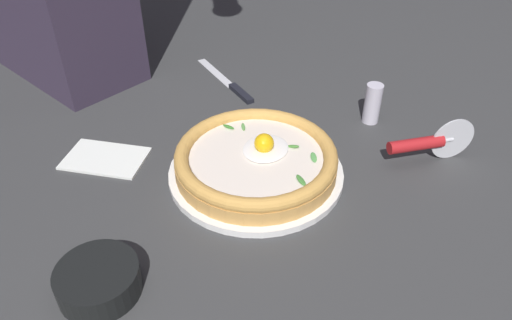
{
  "coord_description": "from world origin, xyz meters",
  "views": [
    {
      "loc": [
        0.56,
        0.35,
        0.52
      ],
      "look_at": [
        0.01,
        0.03,
        0.03
      ],
      "focal_mm": 33.93,
      "sensor_mm": 36.0,
      "label": 1
    }
  ],
  "objects_px": {
    "pizza": "(256,159)",
    "folded_napkin": "(105,157)",
    "pepper_shaker": "(373,103)",
    "pizza_cutter": "(427,143)",
    "table_knife": "(232,86)",
    "side_bowl": "(98,280)"
  },
  "relations": [
    {
      "from": "pizza",
      "to": "folded_napkin",
      "type": "distance_m",
      "value": 0.27
    },
    {
      "from": "side_bowl",
      "to": "pepper_shaker",
      "type": "height_order",
      "value": "pepper_shaker"
    },
    {
      "from": "side_bowl",
      "to": "folded_napkin",
      "type": "relative_size",
      "value": 0.77
    },
    {
      "from": "pizza",
      "to": "folded_napkin",
      "type": "relative_size",
      "value": 1.92
    },
    {
      "from": "pizza",
      "to": "side_bowl",
      "type": "bearing_deg",
      "value": -10.32
    },
    {
      "from": "pizza",
      "to": "table_knife",
      "type": "distance_m",
      "value": 0.31
    },
    {
      "from": "table_knife",
      "to": "pepper_shaker",
      "type": "height_order",
      "value": "pepper_shaker"
    },
    {
      "from": "pizza_cutter",
      "to": "folded_napkin",
      "type": "bearing_deg",
      "value": -60.51
    },
    {
      "from": "pizza_cutter",
      "to": "table_knife",
      "type": "relative_size",
      "value": 0.57
    },
    {
      "from": "pizza",
      "to": "folded_napkin",
      "type": "xyz_separation_m",
      "value": [
        0.1,
        -0.25,
        -0.03
      ]
    },
    {
      "from": "pizza",
      "to": "pepper_shaker",
      "type": "height_order",
      "value": "pepper_shaker"
    },
    {
      "from": "pizza_cutter",
      "to": "table_knife",
      "type": "bearing_deg",
      "value": -97.58
    },
    {
      "from": "pepper_shaker",
      "to": "pizza_cutter",
      "type": "bearing_deg",
      "value": 57.69
    },
    {
      "from": "table_knife",
      "to": "pizza",
      "type": "bearing_deg",
      "value": 39.97
    },
    {
      "from": "table_knife",
      "to": "folded_napkin",
      "type": "xyz_separation_m",
      "value": [
        0.33,
        -0.05,
        0.0
      ]
    },
    {
      "from": "side_bowl",
      "to": "pizza_cutter",
      "type": "relative_size",
      "value": 0.87
    },
    {
      "from": "pizza",
      "to": "side_bowl",
      "type": "distance_m",
      "value": 0.31
    },
    {
      "from": "side_bowl",
      "to": "pepper_shaker",
      "type": "bearing_deg",
      "value": 163.65
    },
    {
      "from": "pizza_cutter",
      "to": "folded_napkin",
      "type": "relative_size",
      "value": 0.88
    },
    {
      "from": "side_bowl",
      "to": "table_knife",
      "type": "relative_size",
      "value": 0.5
    },
    {
      "from": "side_bowl",
      "to": "folded_napkin",
      "type": "height_order",
      "value": "side_bowl"
    },
    {
      "from": "folded_napkin",
      "to": "pepper_shaker",
      "type": "distance_m",
      "value": 0.51
    }
  ]
}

